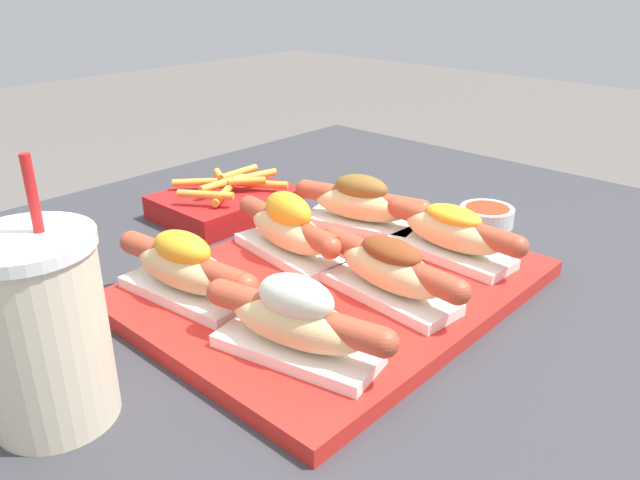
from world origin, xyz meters
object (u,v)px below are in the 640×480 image
at_px(hot_dog_3, 184,268).
at_px(hot_dog_4, 288,229).
at_px(drink_cup, 43,331).
at_px(fries_basket, 226,202).
at_px(hot_dog_2, 452,232).
at_px(sauce_bowl, 487,215).
at_px(hot_dog_0, 296,321).
at_px(serving_tray, 333,284).
at_px(hot_dog_1, 390,270).
at_px(hot_dog_5, 361,203).

bearing_deg(hot_dog_3, hot_dog_4, -2.91).
relative_size(drink_cup, fries_basket, 1.17).
bearing_deg(hot_dog_2, sauce_bowl, 13.62).
xyz_separation_m(hot_dog_0, hot_dog_3, (-0.00, 0.16, -0.00)).
xyz_separation_m(hot_dog_2, hot_dog_3, (-0.28, 0.15, 0.00)).
bearing_deg(fries_basket, serving_tray, -104.63).
distance_m(hot_dog_1, hot_dog_3, 0.22).
bearing_deg(sauce_bowl, hot_dog_5, 148.53).
distance_m(hot_dog_2, hot_dog_5, 0.14).
xyz_separation_m(hot_dog_2, fries_basket, (-0.06, 0.35, -0.03)).
relative_size(hot_dog_5, sauce_bowl, 2.51).
relative_size(hot_dog_1, hot_dog_4, 1.01).
height_order(hot_dog_0, sauce_bowl, hot_dog_0).
xyz_separation_m(hot_dog_5, fries_basket, (-0.06, 0.21, -0.03)).
bearing_deg(hot_dog_2, fries_basket, 100.40).
relative_size(hot_dog_4, sauce_bowl, 2.56).
distance_m(hot_dog_4, drink_cup, 0.33).
xyz_separation_m(sauce_bowl, fries_basket, (-0.23, 0.31, 0.00)).
height_order(hot_dog_0, hot_dog_2, hot_dog_0).
height_order(hot_dog_2, drink_cup, drink_cup).
xyz_separation_m(hot_dog_3, drink_cup, (-0.18, -0.06, 0.03)).
bearing_deg(hot_dog_0, hot_dog_5, 28.77).
bearing_deg(serving_tray, hot_dog_1, -86.79).
height_order(hot_dog_1, hot_dog_2, hot_dog_1).
xyz_separation_m(serving_tray, fries_basket, (0.07, 0.28, 0.01)).
relative_size(hot_dog_2, sauce_bowl, 2.58).
distance_m(hot_dog_2, hot_dog_4, 0.20).
bearing_deg(hot_dog_0, serving_tray, 29.82).
xyz_separation_m(hot_dog_2, sauce_bowl, (0.16, 0.04, -0.04)).
height_order(serving_tray, drink_cup, drink_cup).
xyz_separation_m(hot_dog_1, hot_dog_3, (-0.15, 0.16, 0.00)).
relative_size(hot_dog_3, drink_cup, 0.89).
height_order(hot_dog_1, drink_cup, drink_cup).
xyz_separation_m(hot_dog_0, hot_dog_1, (0.14, 0.00, -0.00)).
height_order(hot_dog_0, fries_basket, hot_dog_0).
distance_m(sauce_bowl, drink_cup, 0.62).
xyz_separation_m(hot_dog_0, drink_cup, (-0.18, 0.10, 0.03)).
relative_size(hot_dog_0, hot_dog_2, 0.98).
height_order(hot_dog_0, hot_dog_3, hot_dog_0).
bearing_deg(hot_dog_3, serving_tray, -30.82).
distance_m(hot_dog_4, hot_dog_5, 0.13).
height_order(hot_dog_3, fries_basket, hot_dog_3).
height_order(hot_dog_3, hot_dog_5, same).
height_order(hot_dog_1, sauce_bowl, hot_dog_1).
bearing_deg(serving_tray, hot_dog_0, -150.18).
relative_size(hot_dog_4, fries_basket, 1.03).
height_order(hot_dog_2, hot_dog_3, hot_dog_3).
distance_m(hot_dog_1, drink_cup, 0.34).
bearing_deg(hot_dog_1, drink_cup, 162.78).
relative_size(serving_tray, fries_basket, 2.30).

